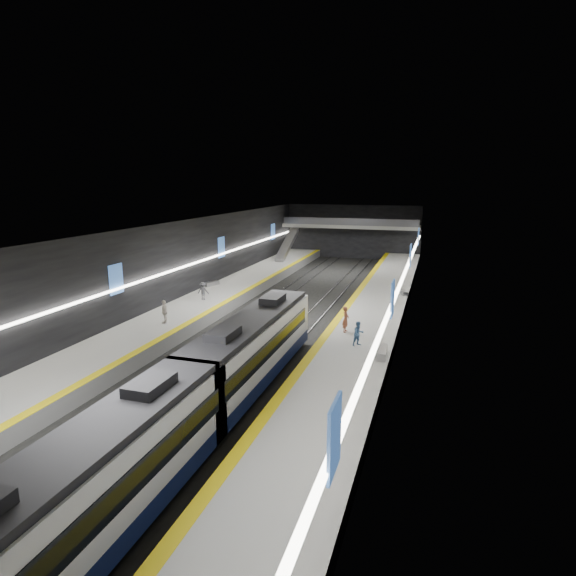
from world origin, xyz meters
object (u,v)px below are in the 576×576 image
(bench_right_near, at_px, (382,352))
(passenger_left_b, at_px, (203,291))
(train, at_px, (194,397))
(bench_right_far, at_px, (403,292))
(passenger_right_a, at_px, (346,320))
(escalator, at_px, (287,244))
(passenger_left_a, at_px, (164,312))
(passenger_right_b, at_px, (358,334))
(bench_left_far, at_px, (212,284))

(bench_right_near, bearing_deg, passenger_left_b, 147.27)
(train, bearing_deg, passenger_left_b, 116.13)
(bench_right_far, xyz_separation_m, passenger_right_a, (-3.03, -13.12, 0.72))
(bench_right_far, distance_m, passenger_right_a, 13.49)
(escalator, relative_size, passenger_left_b, 4.96)
(passenger_left_a, bearing_deg, bench_right_far, 116.47)
(train, distance_m, bench_right_far, 28.95)
(train, xyz_separation_m, bench_right_near, (7.00, 10.83, -0.94))
(passenger_right_a, height_order, passenger_left_a, passenger_right_a)
(passenger_right_a, relative_size, passenger_left_b, 1.15)
(escalator, height_order, bench_right_near, escalator)
(bench_right_far, relative_size, passenger_right_b, 1.04)
(train, relative_size, passenger_left_a, 16.27)
(bench_right_far, distance_m, passenger_left_b, 18.67)
(passenger_left_a, bearing_deg, escalator, 165.00)
(bench_right_far, relative_size, passenger_left_b, 1.04)
(escalator, xyz_separation_m, passenger_right_a, (13.97, -30.63, -0.97))
(passenger_right_a, height_order, passenger_right_b, passenger_right_a)
(passenger_right_b, bearing_deg, bench_right_far, 39.03)
(passenger_right_b, relative_size, passenger_left_b, 1.00)
(bench_right_far, xyz_separation_m, passenger_right_b, (-1.70, -15.74, 0.60))
(bench_right_near, relative_size, bench_right_far, 1.23)
(bench_left_far, distance_m, passenger_right_a, 19.51)
(bench_left_far, distance_m, bench_right_far, 19.10)
(escalator, bearing_deg, passenger_left_a, -89.03)
(bench_right_far, height_order, passenger_right_a, passenger_right_a)
(bench_right_far, relative_size, passenger_right_a, 0.91)
(bench_right_near, relative_size, passenger_right_b, 1.28)
(passenger_left_b, bearing_deg, passenger_left_a, 92.33)
(escalator, xyz_separation_m, passenger_right_b, (15.30, -33.24, -1.09))
(passenger_right_a, bearing_deg, passenger_left_a, 102.00)
(escalator, distance_m, passenger_left_a, 32.57)
(bench_left_far, height_order, passenger_left_a, passenger_left_a)
(bench_left_far, height_order, passenger_left_b, passenger_left_b)
(bench_right_far, bearing_deg, passenger_left_a, -157.65)
(passenger_right_a, bearing_deg, bench_right_near, -139.77)
(bench_right_far, height_order, passenger_left_a, passenger_left_a)
(bench_left_far, bearing_deg, bench_right_far, 28.28)
(bench_right_far, bearing_deg, passenger_right_b, -116.24)
(bench_right_near, bearing_deg, train, -126.07)
(train, xyz_separation_m, escalator, (-10.00, 45.58, 0.70))
(passenger_right_a, bearing_deg, passenger_right_b, -149.06)
(bench_right_near, xyz_separation_m, bench_right_far, (0.00, 17.24, -0.05))
(bench_right_far, distance_m, passenger_left_a, 22.30)
(train, bearing_deg, escalator, 102.38)
(train, height_order, passenger_left_b, train)
(escalator, xyz_separation_m, passenger_left_b, (-0.05, -25.08, -1.09))
(passenger_right_a, distance_m, passenger_left_a, 13.55)
(escalator, relative_size, bench_right_near, 3.88)
(passenger_right_a, xyz_separation_m, passenger_left_a, (-13.42, -1.92, -0.04))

